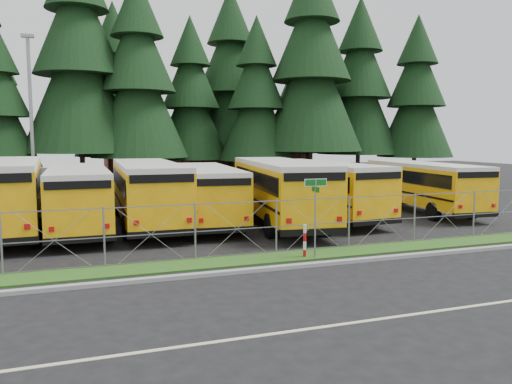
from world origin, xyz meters
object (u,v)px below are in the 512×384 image
(striped_bollard, at_px, (305,241))
(bus_1, at_px, (6,196))
(bus_3, at_px, (147,194))
(bus_5, at_px, (278,192))
(bus_6, at_px, (319,190))
(bus_east, at_px, (420,187))
(bus_2, at_px, (78,199))
(bus_4, at_px, (206,195))
(light_standard, at_px, (31,116))
(street_sign, at_px, (315,201))

(striped_bollard, bearing_deg, bus_1, 139.69)
(striped_bollard, bearing_deg, bus_3, 116.97)
(bus_5, bearing_deg, bus_6, 29.11)
(bus_1, height_order, bus_east, bus_1)
(bus_3, bearing_deg, bus_5, -14.09)
(bus_2, height_order, bus_6, bus_6)
(bus_4, distance_m, bus_5, 3.57)
(bus_4, bearing_deg, bus_2, -174.64)
(bus_6, distance_m, striped_bollard, 9.31)
(bus_6, xyz_separation_m, light_standard, (-14.51, 8.37, 4.03))
(bus_4, xyz_separation_m, bus_6, (6.09, -0.21, 0.07))
(bus_3, bearing_deg, bus_4, -5.14)
(bus_1, relative_size, bus_2, 1.12)
(bus_4, distance_m, striped_bollard, 8.45)
(bus_3, relative_size, striped_bollard, 9.74)
(bus_4, distance_m, light_standard, 12.41)
(bus_1, xyz_separation_m, bus_3, (6.14, -0.34, -0.09))
(light_standard, bearing_deg, bus_4, -44.09)
(bus_1, xyz_separation_m, bus_2, (3.03, -0.64, -0.17))
(bus_5, relative_size, light_standard, 1.17)
(bus_3, xyz_separation_m, light_standard, (-5.59, 7.86, 3.97))
(bus_5, relative_size, bus_east, 1.11)
(street_sign, bearing_deg, bus_4, 102.19)
(striped_bollard, bearing_deg, bus_east, 36.32)
(street_sign, bearing_deg, bus_1, 139.87)
(bus_1, xyz_separation_m, street_sign, (10.81, -9.11, 0.42))
(bus_5, distance_m, striped_bollard, 7.23)
(bus_1, bearing_deg, light_standard, 82.87)
(bus_2, distance_m, light_standard, 9.44)
(bus_2, relative_size, street_sign, 3.92)
(street_sign, bearing_deg, light_standard, 121.65)
(bus_2, xyz_separation_m, bus_east, (18.48, -0.18, -0.04))
(bus_3, bearing_deg, striped_bollard, -62.26)
(bus_5, height_order, bus_6, bus_5)
(bus_5, distance_m, light_standard, 15.59)
(bus_6, relative_size, striped_bollard, 9.37)
(bus_1, distance_m, bus_4, 9.00)
(bus_east, bearing_deg, bus_2, -175.13)
(bus_2, height_order, bus_east, bus_2)
(bus_2, bearing_deg, bus_4, -0.44)
(bus_east, distance_m, striped_bollard, 13.68)
(bus_2, relative_size, light_standard, 1.09)
(bus_4, relative_size, bus_east, 1.00)
(bus_east, bearing_deg, bus_3, -176.36)
(bus_3, height_order, light_standard, light_standard)
(bus_4, relative_size, light_standard, 1.06)
(bus_3, relative_size, bus_5, 0.98)
(striped_bollard, distance_m, light_standard, 19.82)
(street_sign, height_order, light_standard, light_standard)
(bus_5, height_order, light_standard, light_standard)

